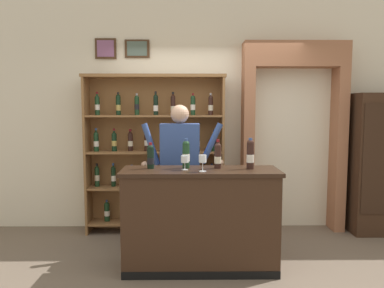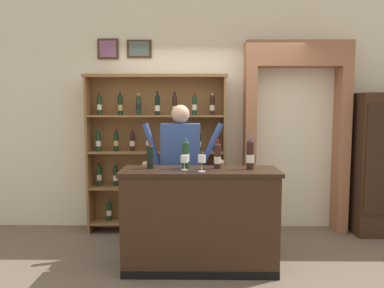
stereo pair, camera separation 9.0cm
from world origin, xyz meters
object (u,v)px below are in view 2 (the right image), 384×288
tasting_bottle_prosecco (186,154)px  tasting_bottle_chianti (250,154)px  wine_glass_right (202,160)px  wine_glass_left (184,160)px  tasting_bottle_brunello (217,155)px  wine_shelf (157,150)px  tasting_bottle_bianco (150,156)px  tasting_counter (200,220)px  shopkeeper (181,159)px

tasting_bottle_prosecco → tasting_bottle_chianti: size_ratio=0.98×
wine_glass_right → wine_glass_left: bearing=151.0°
tasting_bottle_brunello → wine_glass_left: bearing=-164.1°
wine_shelf → tasting_bottle_bianco: wine_shelf is taller
tasting_counter → wine_glass_left: 0.65m
tasting_bottle_brunello → tasting_bottle_chianti: tasting_bottle_chianti is taller
tasting_bottle_bianco → tasting_bottle_prosecco: tasting_bottle_prosecco is taller
tasting_bottle_prosecco → wine_glass_left: 0.13m
wine_shelf → tasting_counter: 1.45m
wine_shelf → tasting_bottle_bianco: size_ratio=7.77×
tasting_bottle_brunello → tasting_bottle_chianti: size_ratio=0.95×
tasting_bottle_prosecco → tasting_bottle_chianti: bearing=-4.4°
wine_glass_left → wine_glass_right: size_ratio=0.87×
shopkeeper → tasting_bottle_bianco: shopkeeper is taller
wine_shelf → tasting_bottle_brunello: 1.36m
tasting_bottle_chianti → wine_glass_right: 0.52m
tasting_bottle_bianco → wine_glass_left: (0.36, -0.09, -0.02)m
tasting_bottle_prosecco → tasting_bottle_brunello: 0.33m
wine_shelf → shopkeeper: 0.70m
wine_glass_left → wine_glass_right: 0.20m
tasting_bottle_brunello → wine_glass_right: (-0.16, -0.19, -0.02)m
tasting_bottle_chianti → wine_glass_right: (-0.50, -0.16, -0.04)m
tasting_counter → wine_glass_left: wine_glass_left is taller
tasting_bottle_prosecco → wine_shelf: bearing=110.6°
wine_shelf → wine_glass_right: (0.58, -1.33, 0.06)m
wine_shelf → wine_glass_left: bearing=-71.7°
shopkeeper → tasting_bottle_bianco: size_ratio=6.31×
tasting_bottle_brunello → wine_glass_right: bearing=-130.2°
tasting_bottle_brunello → wine_glass_right: 0.26m
tasting_counter → wine_glass_right: bearing=-81.9°
tasting_bottle_bianco → tasting_bottle_prosecco: (0.37, 0.02, 0.02)m
tasting_bottle_brunello → wine_glass_left: (-0.34, -0.10, -0.03)m
shopkeeper → tasting_bottle_prosecco: size_ratio=5.50×
wine_shelf → shopkeeper: size_ratio=1.23×
tasting_bottle_bianco → wine_glass_left: size_ratio=1.86×
tasting_counter → tasting_bottle_bianco: size_ratio=5.95×
tasting_bottle_bianco → wine_glass_right: (0.53, -0.19, -0.01)m
wine_shelf → tasting_bottle_prosecco: size_ratio=6.76×
tasting_bottle_bianco → tasting_bottle_chianti: (1.03, -0.03, 0.03)m
tasting_bottle_chianti → wine_glass_right: tasting_bottle_chianti is taller
shopkeeper → wine_glass_left: bearing=-84.2°
tasting_counter → wine_glass_right: size_ratio=9.67×
wine_shelf → tasting_counter: size_ratio=1.31×
tasting_counter → tasting_bottle_chianti: tasting_bottle_chianti is taller
shopkeeper → wine_glass_left: 0.63m
wine_shelf → wine_glass_left: 1.30m
wine_glass_right → tasting_bottle_bianco: bearing=160.1°
wine_shelf → tasting_bottle_brunello: wine_shelf is taller
shopkeeper → tasting_bottle_bianco: (-0.29, -0.52, 0.11)m
wine_glass_left → wine_glass_right: wine_glass_right is taller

